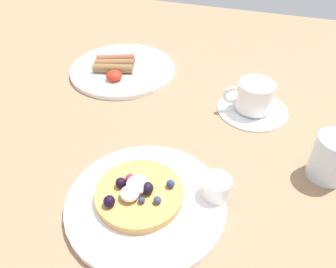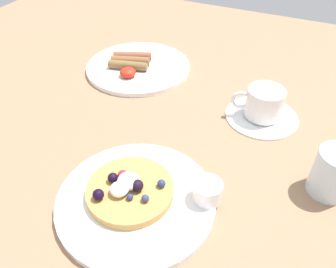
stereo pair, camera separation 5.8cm
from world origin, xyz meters
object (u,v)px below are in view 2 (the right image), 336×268
object	(u,v)px
breakfast_plate	(138,67)
pancake_plate	(136,200)
coffee_saucer	(261,116)
coffee_cup	(264,102)
syrup_ramekin	(208,191)
water_glass	(333,173)

from	to	relation	value
breakfast_plate	pancake_plate	bearing A→B (deg)	-61.70
coffee_saucer	coffee_cup	distance (cm)	3.50
pancake_plate	coffee_saucer	xyz separation A→B (cm)	(12.97, 30.56, -0.29)
syrup_ramekin	coffee_cup	size ratio (longest dim) A/B	0.44
pancake_plate	syrup_ramekin	bearing A→B (deg)	24.26
syrup_ramekin	water_glass	bearing A→B (deg)	32.83
syrup_ramekin	coffee_cup	xyz separation A→B (cm)	(2.66, 25.94, 0.84)
breakfast_plate	syrup_ramekin	bearing A→B (deg)	-47.33
pancake_plate	breakfast_plate	size ratio (longest dim) A/B	0.96
syrup_ramekin	coffee_cup	bearing A→B (deg)	84.14
pancake_plate	coffee_saucer	bearing A→B (deg)	67.00
breakfast_plate	coffee_cup	bearing A→B (deg)	-11.88
syrup_ramekin	breakfast_plate	world-z (taller)	syrup_ramekin
syrup_ramekin	coffee_cup	distance (cm)	26.08
syrup_ramekin	water_glass	xyz separation A→B (cm)	(16.94, 10.93, 1.06)
coffee_saucer	water_glass	size ratio (longest dim) A/B	1.83
syrup_ramekin	pancake_plate	bearing A→B (deg)	-155.74
coffee_cup	water_glass	xyz separation A→B (cm)	(14.28, -15.00, 0.22)
syrup_ramekin	water_glass	distance (cm)	20.19
pancake_plate	breakfast_plate	distance (cm)	42.52
coffee_saucer	coffee_cup	bearing A→B (deg)	-161.46
syrup_ramekin	coffee_saucer	distance (cm)	26.28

